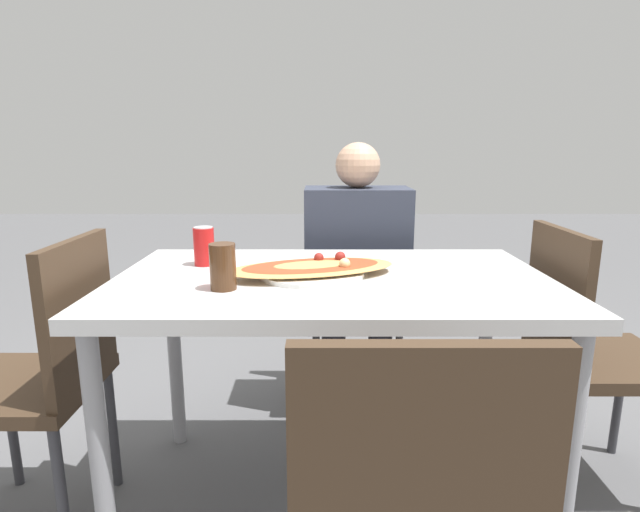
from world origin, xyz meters
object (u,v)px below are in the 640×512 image
at_px(person_seated, 355,257).
at_px(drink_glass, 221,267).
at_px(chair_side_right, 585,344).
at_px(soda_can, 202,246).
at_px(chair_far_seated, 352,290).
at_px(dining_table, 330,301).
at_px(chair_side_left, 43,369).
at_px(pizza_main, 310,269).

xyz_separation_m(person_seated, drink_glass, (-0.41, -0.74, 0.14)).
bearing_deg(person_seated, chair_side_right, 144.11).
xyz_separation_m(soda_can, drink_glass, (0.11, -0.28, 0.00)).
relative_size(chair_side_right, drink_glass, 7.08).
bearing_deg(chair_side_right, chair_far_seated, -131.38).
xyz_separation_m(dining_table, chair_side_left, (-0.83, -0.10, -0.17)).
bearing_deg(person_seated, chair_far_seated, -90.00).
height_order(chair_side_left, person_seated, person_seated).
relative_size(chair_far_seated, soda_can, 7.10).
distance_m(chair_side_right, person_seated, 0.90).
bearing_deg(chair_side_right, dining_table, -84.36).
distance_m(chair_far_seated, chair_side_left, 1.25).
relative_size(soda_can, drink_glass, 1.00).
distance_m(soda_can, drink_glass, 0.30).
xyz_separation_m(chair_side_right, soda_can, (-1.24, 0.06, 0.32)).
bearing_deg(chair_side_left, chair_far_seated, -49.56).
bearing_deg(drink_glass, chair_side_right, 11.21).
distance_m(dining_table, chair_side_left, 0.86).
height_order(chair_side_right, drink_glass, chair_side_right).
relative_size(person_seated, drink_glass, 9.20).
relative_size(dining_table, chair_far_seated, 1.45).
bearing_deg(chair_far_seated, pizza_main, 75.91).
xyz_separation_m(dining_table, drink_glass, (-0.30, -0.14, 0.14)).
relative_size(chair_side_right, soda_can, 7.10).
bearing_deg(chair_far_seated, dining_table, 80.63).
relative_size(chair_far_seated, chair_side_left, 1.00).
height_order(dining_table, chair_side_left, chair_side_left).
xyz_separation_m(dining_table, person_seated, (0.12, 0.60, 0.00)).
distance_m(dining_table, chair_far_seated, 0.74).
xyz_separation_m(chair_far_seated, soda_can, (-0.53, -0.57, 0.32)).
height_order(person_seated, pizza_main, person_seated).
height_order(chair_side_right, soda_can, chair_side_right).
height_order(chair_side_right, person_seated, person_seated).
bearing_deg(soda_can, pizza_main, -20.51).
bearing_deg(soda_can, person_seated, 41.15).
distance_m(dining_table, chair_side_right, 0.86).
distance_m(person_seated, pizza_main, 0.63).
bearing_deg(dining_table, chair_side_right, 5.64).
bearing_deg(chair_side_right, drink_glass, -78.79).
bearing_deg(chair_side_right, person_seated, -125.89).
height_order(dining_table, soda_can, soda_can).
bearing_deg(soda_can, chair_far_seated, 47.40).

